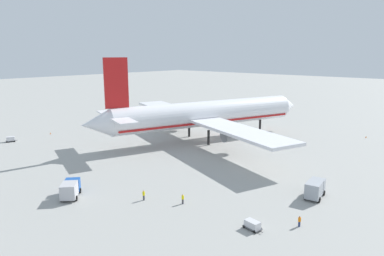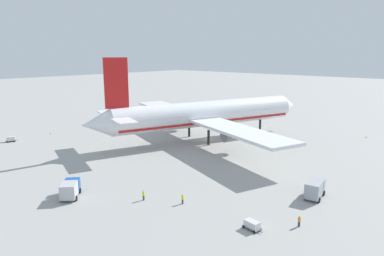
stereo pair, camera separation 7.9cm
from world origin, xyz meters
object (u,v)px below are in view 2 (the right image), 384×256
at_px(ground_worker_1, 144,195).
at_px(traffic_cone_0, 87,126).
at_px(traffic_cone_2, 366,137).
at_px(traffic_cone_1, 51,133).
at_px(ground_worker_2, 183,199).
at_px(service_truck_0, 70,189).
at_px(baggage_cart_1, 11,139).
at_px(ground_worker_0, 299,221).
at_px(airliner, 203,114).
at_px(service_truck_1, 315,188).
at_px(baggage_cart_0, 252,225).

xyz_separation_m(ground_worker_1, traffic_cone_0, (26.49, 60.08, -0.64)).
xyz_separation_m(traffic_cone_0, traffic_cone_2, (46.69, -74.91, 0.00)).
relative_size(traffic_cone_0, traffic_cone_1, 1.00).
bearing_deg(ground_worker_2, service_truck_0, 123.93).
distance_m(ground_worker_1, traffic_cone_2, 74.66).
distance_m(baggage_cart_1, ground_worker_1, 58.84).
relative_size(service_truck_0, ground_worker_0, 3.51).
bearing_deg(baggage_cart_1, traffic_cone_2, -45.70).
distance_m(airliner, ground_worker_0, 53.48).
bearing_deg(ground_worker_2, service_truck_1, -41.83).
bearing_deg(service_truck_0, traffic_cone_2, -17.32).
xyz_separation_m(service_truck_0, traffic_cone_1, (20.99, 49.15, -1.32)).
distance_m(service_truck_1, ground_worker_2, 22.96).
bearing_deg(baggage_cart_1, ground_worker_0, -84.78).
bearing_deg(ground_worker_1, traffic_cone_0, 66.21).
bearing_deg(traffic_cone_2, baggage_cart_1, 134.30).
bearing_deg(service_truck_0, ground_worker_1, -53.54).
bearing_deg(traffic_cone_0, service_truck_1, -94.26).
height_order(ground_worker_0, traffic_cone_1, ground_worker_0).
height_order(baggage_cart_0, ground_worker_1, ground_worker_1).
bearing_deg(service_truck_0, baggage_cart_0, -69.02).
xyz_separation_m(service_truck_1, ground_worker_2, (-17.09, 15.30, -0.82)).
xyz_separation_m(airliner, traffic_cone_1, (-25.95, 39.92, -7.18)).
distance_m(service_truck_1, traffic_cone_0, 81.60).
relative_size(service_truck_1, baggage_cart_1, 1.85).
relative_size(service_truck_0, traffic_cone_1, 10.27).
bearing_deg(airliner, ground_worker_1, -153.45).
relative_size(baggage_cart_1, traffic_cone_1, 5.69).
height_order(baggage_cart_1, traffic_cone_2, baggage_cart_1).
distance_m(service_truck_1, ground_worker_1, 29.51).
relative_size(service_truck_0, baggage_cart_0, 1.74).
bearing_deg(service_truck_1, ground_worker_2, 138.17).
height_order(service_truck_0, service_truck_1, service_truck_1).
distance_m(service_truck_0, baggage_cart_1, 49.28).
height_order(service_truck_0, traffic_cone_2, service_truck_0).
bearing_deg(ground_worker_2, baggage_cart_0, -88.50).
bearing_deg(baggage_cart_0, traffic_cone_2, 3.63).
bearing_deg(ground_worker_0, traffic_cone_0, 78.15).
bearing_deg(traffic_cone_1, ground_worker_0, -93.06).
distance_m(service_truck_0, service_truck_1, 42.33).
relative_size(ground_worker_0, ground_worker_2, 0.94).
bearing_deg(baggage_cart_1, ground_worker_1, -91.27).
relative_size(baggage_cart_0, ground_worker_2, 1.91).
relative_size(traffic_cone_0, traffic_cone_2, 1.00).
bearing_deg(traffic_cone_2, baggage_cart_0, -176.37).
relative_size(ground_worker_0, ground_worker_1, 0.90).
xyz_separation_m(ground_worker_1, ground_worker_2, (3.34, -5.98, -0.05)).
height_order(baggage_cart_1, traffic_cone_0, baggage_cart_1).
xyz_separation_m(service_truck_1, baggage_cart_0, (-16.75, 2.05, -0.98)).
distance_m(service_truck_0, ground_worker_2, 19.73).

